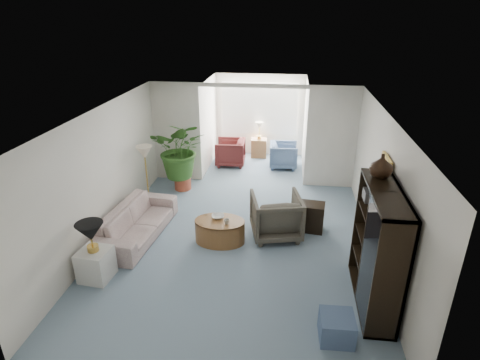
# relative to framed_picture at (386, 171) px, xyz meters

# --- Properties ---
(floor) EXTENTS (6.00, 6.00, 0.00)m
(floor) POSITION_rel_framed_picture_xyz_m (-2.46, 0.10, -1.70)
(floor) COLOR gray
(floor) RESTS_ON ground
(sunroom_floor) EXTENTS (2.60, 2.60, 0.00)m
(sunroom_floor) POSITION_rel_framed_picture_xyz_m (-2.46, 4.20, -1.70)
(sunroom_floor) COLOR gray
(sunroom_floor) RESTS_ON ground
(back_pier_left) EXTENTS (1.20, 0.12, 2.50)m
(back_pier_left) POSITION_rel_framed_picture_xyz_m (-4.36, 3.10, -0.45)
(back_pier_left) COLOR white
(back_pier_left) RESTS_ON ground
(back_pier_right) EXTENTS (1.20, 0.12, 2.50)m
(back_pier_right) POSITION_rel_framed_picture_xyz_m (-0.56, 3.10, -0.45)
(back_pier_right) COLOR white
(back_pier_right) RESTS_ON ground
(back_header) EXTENTS (2.60, 0.12, 0.10)m
(back_header) POSITION_rel_framed_picture_xyz_m (-2.46, 3.10, 0.75)
(back_header) COLOR white
(back_header) RESTS_ON back_pier_left
(window_pane) EXTENTS (2.20, 0.02, 1.50)m
(window_pane) POSITION_rel_framed_picture_xyz_m (-2.46, 5.28, -0.30)
(window_pane) COLOR white
(window_blinds) EXTENTS (2.20, 0.02, 1.50)m
(window_blinds) POSITION_rel_framed_picture_xyz_m (-2.46, 5.25, -0.30)
(window_blinds) COLOR white
(framed_picture) EXTENTS (0.04, 0.50, 0.40)m
(framed_picture) POSITION_rel_framed_picture_xyz_m (0.00, 0.00, 0.00)
(framed_picture) COLOR #B0A68D
(sofa) EXTENTS (1.03, 2.19, 0.62)m
(sofa) POSITION_rel_framed_picture_xyz_m (-4.40, 0.24, -1.39)
(sofa) COLOR beige
(sofa) RESTS_ON ground
(end_table) EXTENTS (0.52, 0.52, 0.53)m
(end_table) POSITION_rel_framed_picture_xyz_m (-4.60, -1.11, -1.44)
(end_table) COLOR silver
(end_table) RESTS_ON ground
(table_lamp) EXTENTS (0.44, 0.44, 0.30)m
(table_lamp) POSITION_rel_framed_picture_xyz_m (-4.60, -1.11, -0.82)
(table_lamp) COLOR black
(table_lamp) RESTS_ON end_table
(floor_lamp) EXTENTS (0.36, 0.36, 0.28)m
(floor_lamp) POSITION_rel_framed_picture_xyz_m (-4.65, 1.58, -0.45)
(floor_lamp) COLOR #F2E0C1
(floor_lamp) RESTS_ON ground
(coffee_table) EXTENTS (1.13, 1.13, 0.45)m
(coffee_table) POSITION_rel_framed_picture_xyz_m (-2.79, 0.24, -1.47)
(coffee_table) COLOR brown
(coffee_table) RESTS_ON ground
(coffee_bowl) EXTENTS (0.28, 0.28, 0.06)m
(coffee_bowl) POSITION_rel_framed_picture_xyz_m (-2.84, 0.34, -1.22)
(coffee_bowl) COLOR white
(coffee_bowl) RESTS_ON coffee_table
(coffee_cup) EXTENTS (0.12, 0.12, 0.09)m
(coffee_cup) POSITION_rel_framed_picture_xyz_m (-2.64, 0.14, -1.20)
(coffee_cup) COLOR #B8B1A1
(coffee_cup) RESTS_ON coffee_table
(wingback_chair) EXTENTS (1.10, 1.12, 0.86)m
(wingback_chair) POSITION_rel_framed_picture_xyz_m (-1.75, 0.61, -1.27)
(wingback_chair) COLOR #585345
(wingback_chair) RESTS_ON ground
(side_table_dark) EXTENTS (0.52, 0.44, 0.57)m
(side_table_dark) POSITION_rel_framed_picture_xyz_m (-1.05, 0.91, -1.41)
(side_table_dark) COLOR black
(side_table_dark) RESTS_ON ground
(entertainment_cabinet) EXTENTS (0.44, 1.65, 1.83)m
(entertainment_cabinet) POSITION_rel_framed_picture_xyz_m (-0.23, -1.09, -0.78)
(entertainment_cabinet) COLOR black
(entertainment_cabinet) RESTS_ON ground
(cabinet_urn) EXTENTS (0.34, 0.34, 0.35)m
(cabinet_urn) POSITION_rel_framed_picture_xyz_m (-0.23, -0.59, 0.31)
(cabinet_urn) COLOR black
(cabinet_urn) RESTS_ON entertainment_cabinet
(ottoman) EXTENTS (0.47, 0.47, 0.36)m
(ottoman) POSITION_rel_framed_picture_xyz_m (-0.82, -1.94, -1.52)
(ottoman) COLOR slate
(ottoman) RESTS_ON ground
(plant_pot) EXTENTS (0.40, 0.40, 0.32)m
(plant_pot) POSITION_rel_framed_picture_xyz_m (-4.11, 2.49, -1.54)
(plant_pot) COLOR #B04C33
(plant_pot) RESTS_ON ground
(house_plant) EXTENTS (1.29, 1.11, 1.43)m
(house_plant) POSITION_rel_framed_picture_xyz_m (-4.11, 2.49, -0.67)
(house_plant) COLOR #316020
(house_plant) RESTS_ON plant_pot
(sunroom_chair_blue) EXTENTS (0.79, 0.77, 0.70)m
(sunroom_chair_blue) POSITION_rel_framed_picture_xyz_m (-1.69, 4.27, -1.35)
(sunroom_chair_blue) COLOR slate
(sunroom_chair_blue) RESTS_ON ground
(sunroom_chair_maroon) EXTENTS (0.84, 0.82, 0.74)m
(sunroom_chair_maroon) POSITION_rel_framed_picture_xyz_m (-3.19, 4.27, -1.33)
(sunroom_chair_maroon) COLOR #57201E
(sunroom_chair_maroon) RESTS_ON ground
(sunroom_table) EXTENTS (0.47, 0.37, 0.55)m
(sunroom_table) POSITION_rel_framed_picture_xyz_m (-2.44, 5.02, -1.42)
(sunroom_table) COLOR brown
(sunroom_table) RESTS_ON ground
(shelf_clutter) EXTENTS (0.30, 1.23, 1.06)m
(shelf_clutter) POSITION_rel_framed_picture_xyz_m (-0.28, -1.25, -0.46)
(shelf_clutter) COLOR #342E28
(shelf_clutter) RESTS_ON entertainment_cabinet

